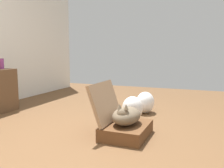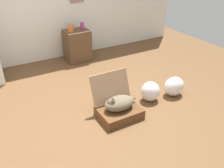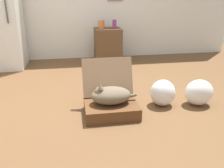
# 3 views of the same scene
# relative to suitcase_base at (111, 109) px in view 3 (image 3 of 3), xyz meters

# --- Properties ---
(ground_plane) EXTENTS (7.68, 7.68, 0.00)m
(ground_plane) POSITION_rel_suitcase_base_xyz_m (-0.26, 0.31, -0.07)
(ground_plane) COLOR brown
(ground_plane) RESTS_ON ground
(suitcase_base) EXTENTS (0.57, 0.44, 0.14)m
(suitcase_base) POSITION_rel_suitcase_base_xyz_m (0.00, 0.00, 0.00)
(suitcase_base) COLOR brown
(suitcase_base) RESTS_ON ground
(suitcase_lid) EXTENTS (0.57, 0.18, 0.43)m
(suitcase_lid) POSITION_rel_suitcase_base_xyz_m (0.00, 0.24, 0.28)
(suitcase_lid) COLOR #9B7756
(suitcase_lid) RESTS_ON suitcase_base
(cat) EXTENTS (0.51, 0.28, 0.24)m
(cat) POSITION_rel_suitcase_base_xyz_m (-0.01, 0.00, 0.16)
(cat) COLOR brown
(cat) RESTS_ON suitcase_base
(plastic_bag_white) EXTENTS (0.29, 0.27, 0.31)m
(plastic_bag_white) POSITION_rel_suitcase_base_xyz_m (0.63, 0.13, 0.09)
(plastic_bag_white) COLOR white
(plastic_bag_white) RESTS_ON ground
(plastic_bag_clear) EXTENTS (0.33, 0.26, 0.31)m
(plastic_bag_clear) POSITION_rel_suitcase_base_xyz_m (1.06, 0.07, 0.09)
(plastic_bag_clear) COLOR white
(plastic_bag_clear) RESTS_ON ground
(refrigerator) EXTENTS (0.63, 0.71, 1.78)m
(refrigerator) POSITION_rel_suitcase_base_xyz_m (-1.53, 2.11, 0.82)
(refrigerator) COLOR silver
(refrigerator) RESTS_ON ground
(side_table) EXTENTS (0.49, 0.42, 0.63)m
(side_table) POSITION_rel_suitcase_base_xyz_m (0.30, 2.16, 0.25)
(side_table) COLOR brown
(side_table) RESTS_ON ground
(vase_tall) EXTENTS (0.11, 0.11, 0.15)m
(vase_tall) POSITION_rel_suitcase_base_xyz_m (0.17, 2.12, 0.64)
(vase_tall) COLOR #CC6B38
(vase_tall) RESTS_ON side_table
(vase_short) EXTENTS (0.07, 0.07, 0.16)m
(vase_short) POSITION_rel_suitcase_base_xyz_m (0.42, 2.13, 0.64)
(vase_short) COLOR #8C387A
(vase_short) RESTS_ON side_table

